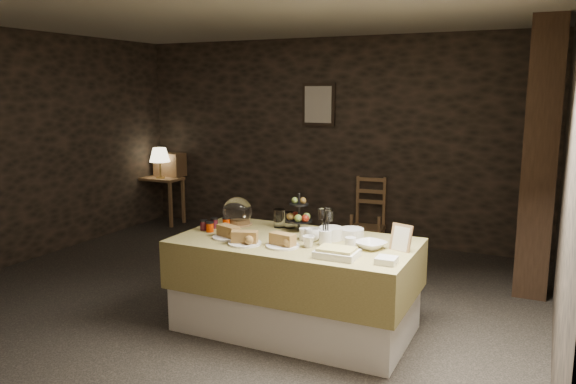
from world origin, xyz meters
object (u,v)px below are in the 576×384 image
at_px(timber_column, 540,160).
at_px(fruit_stand, 299,216).
at_px(console_table, 160,186).
at_px(chair, 369,215).
at_px(table_lamp, 160,155).
at_px(buffet_table, 295,278).
at_px(wine_rack, 170,165).

distance_m(timber_column, fruit_stand, 2.32).
xyz_separation_m(console_table, fruit_stand, (3.24, -2.26, 0.33)).
xyz_separation_m(chair, fruit_stand, (0.13, -2.46, 0.51)).
height_order(table_lamp, timber_column, timber_column).
relative_size(buffet_table, console_table, 2.80).
xyz_separation_m(wine_rack, fruit_stand, (3.19, -2.44, 0.03)).
distance_m(chair, fruit_stand, 2.51).
bearing_deg(buffet_table, wine_rack, 140.36).
bearing_deg(chair, table_lamp, 178.97).
distance_m(buffet_table, timber_column, 2.55).
xyz_separation_m(table_lamp, fruit_stand, (3.19, -2.21, -0.13)).
distance_m(console_table, timber_column, 5.17).
distance_m(wine_rack, chair, 3.10).
distance_m(wine_rack, fruit_stand, 4.01).
relative_size(buffet_table, chair, 2.87).
height_order(console_table, wine_rack, wine_rack).
xyz_separation_m(table_lamp, timber_column, (4.99, -0.80, 0.29)).
distance_m(buffet_table, chair, 2.75).
height_order(table_lamp, chair, table_lamp).
relative_size(buffet_table, fruit_stand, 5.89).
relative_size(console_table, table_lamp, 1.55).
bearing_deg(chair, buffet_table, -91.05).
height_order(console_table, timber_column, timber_column).
xyz_separation_m(buffet_table, table_lamp, (-3.28, 2.49, 0.58)).
relative_size(buffet_table, timber_column, 0.73).
distance_m(console_table, wine_rack, 0.35).
height_order(wine_rack, timber_column, timber_column).
bearing_deg(buffet_table, timber_column, 44.48).
bearing_deg(console_table, buffet_table, -37.30).
bearing_deg(timber_column, console_table, 170.39).
bearing_deg(wine_rack, fruit_stand, -37.40).
xyz_separation_m(table_lamp, wine_rack, (0.00, 0.23, -0.16)).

